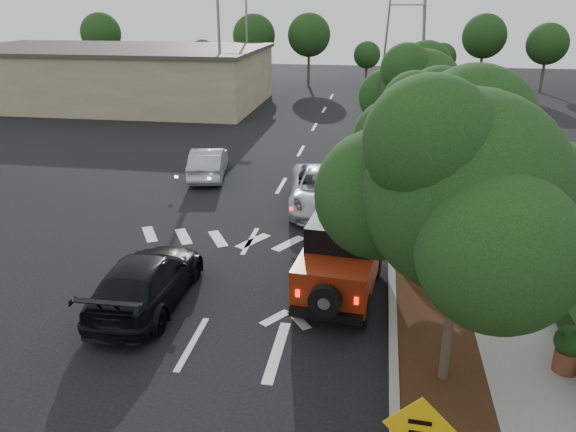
% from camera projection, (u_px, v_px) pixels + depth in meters
% --- Properties ---
extents(ground, '(120.00, 120.00, 0.00)m').
position_uv_depth(ground, '(192.00, 343.00, 13.02)').
color(ground, black).
rests_on(ground, ground).
extents(curb, '(0.20, 70.00, 0.15)m').
position_uv_depth(curb, '(390.00, 189.00, 23.34)').
color(curb, '#9E9B93').
rests_on(curb, ground).
extents(planting_strip, '(1.80, 70.00, 0.12)m').
position_uv_depth(planting_strip, '(415.00, 191.00, 23.20)').
color(planting_strip, black).
rests_on(planting_strip, ground).
extents(sidewalk, '(2.00, 70.00, 0.12)m').
position_uv_depth(sidewalk, '(462.00, 193.00, 22.91)').
color(sidewalk, gray).
rests_on(sidewalk, ground).
extents(hedge, '(0.80, 70.00, 0.80)m').
position_uv_depth(hedge, '(499.00, 187.00, 22.58)').
color(hedge, black).
rests_on(hedge, ground).
extents(commercial_building, '(22.00, 12.00, 4.00)m').
position_uv_depth(commercial_building, '(114.00, 77.00, 42.32)').
color(commercial_building, gray).
rests_on(commercial_building, ground).
extents(transmission_tower, '(7.00, 4.00, 28.00)m').
position_uv_depth(transmission_tower, '(402.00, 79.00, 56.30)').
color(transmission_tower, slate).
rests_on(transmission_tower, ground).
extents(street_tree_near, '(3.80, 3.80, 5.92)m').
position_uv_depth(street_tree_near, '(442.00, 382.00, 11.71)').
color(street_tree_near, black).
rests_on(street_tree_near, ground).
extents(street_tree_mid, '(3.20, 3.20, 5.32)m').
position_uv_depth(street_tree_mid, '(422.00, 246.00, 18.16)').
color(street_tree_mid, black).
rests_on(street_tree_mid, ground).
extents(street_tree_far, '(3.40, 3.40, 5.62)m').
position_uv_depth(street_tree_far, '(413.00, 185.00, 24.14)').
color(street_tree_far, black).
rests_on(street_tree_far, ground).
extents(light_pole_a, '(2.00, 0.22, 9.00)m').
position_uv_depth(light_pole_a, '(222.00, 118.00, 37.93)').
color(light_pole_a, slate).
rests_on(light_pole_a, ground).
extents(light_pole_b, '(2.00, 0.22, 9.00)m').
position_uv_depth(light_pole_b, '(248.00, 91.00, 49.13)').
color(light_pole_b, slate).
rests_on(light_pole_b, ground).
extents(red_jeep, '(2.21, 4.29, 2.13)m').
position_uv_depth(red_jeep, '(342.00, 256.00, 14.94)').
color(red_jeep, black).
rests_on(red_jeep, ground).
extents(silver_suv_ahead, '(3.09, 5.60, 1.48)m').
position_uv_depth(silver_suv_ahead, '(323.00, 189.00, 21.26)').
color(silver_suv_ahead, '#B1B4B9').
rests_on(silver_suv_ahead, ground).
extents(black_suv_oncoming, '(1.95, 4.71, 1.36)m').
position_uv_depth(black_suv_oncoming, '(147.00, 280.00, 14.49)').
color(black_suv_oncoming, black).
rests_on(black_suv_oncoming, ground).
extents(silver_sedan_oncoming, '(2.13, 4.24, 1.33)m').
position_uv_depth(silver_sedan_oncoming, '(208.00, 163.00, 24.97)').
color(silver_sedan_oncoming, '#A6A7AD').
rests_on(silver_sedan_oncoming, ground).
extents(parked_suv, '(4.37, 2.31, 1.42)m').
position_uv_depth(parked_suv, '(165.00, 104.00, 38.65)').
color(parked_suv, '#A7AAAE').
rests_on(parked_suv, ground).
extents(terracotta_planter, '(0.64, 0.64, 1.11)m').
position_uv_depth(terracotta_planter, '(569.00, 345.00, 11.65)').
color(terracotta_planter, brown).
rests_on(terracotta_planter, ground).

